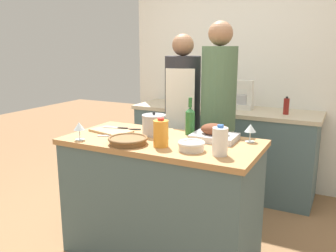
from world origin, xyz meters
TOP-DOWN VIEW (x-y plane):
  - ground_plane at (0.00, 0.00)m, footprint 12.00×12.00m
  - kitchen_island at (0.00, 0.00)m, footprint 1.43×0.71m
  - back_counter at (0.00, 1.43)m, footprint 1.99×0.60m
  - back_wall at (0.00, 1.78)m, footprint 2.49×0.10m
  - roasting_pan at (0.35, 0.16)m, footprint 0.32×0.24m
  - wicker_basket at (-0.15, -0.21)m, footprint 0.28×0.28m
  - cutting_board at (-0.46, 0.02)m, footprint 0.36×0.27m
  - stock_pot at (-0.12, 0.10)m, footprint 0.18×0.18m
  - mixing_bowl at (0.30, -0.15)m, footprint 0.18×0.18m
  - juice_jug at (0.08, -0.16)m, footprint 0.10×0.10m
  - milk_jug at (0.50, -0.16)m, footprint 0.10×0.10m
  - wine_bottle_green at (0.12, 0.24)m, footprint 0.07×0.07m
  - wine_glass_left at (0.59, 0.24)m, footprint 0.08×0.08m
  - wine_glass_right at (-0.52, -0.27)m, footprint 0.08×0.08m
  - knife_chef at (-0.41, 0.14)m, footprint 0.27×0.15m
  - knife_paring at (-0.38, -0.08)m, footprint 0.20×0.11m
  - knife_bread at (-0.46, 0.09)m, footprint 0.21×0.07m
  - stand_mixer at (0.20, 1.47)m, footprint 0.18×0.14m
  - condiment_bottle_tall at (0.65, 1.38)m, footprint 0.05×0.05m
  - condiment_bottle_short at (-0.50, 1.37)m, footprint 0.06×0.06m
  - person_cook_aproned at (-0.18, 0.75)m, footprint 0.33×0.36m
  - person_cook_guest at (0.18, 0.71)m, footprint 0.30×0.30m

SIDE VIEW (x-z plane):
  - ground_plane at x=0.00m, z-range 0.00..0.00m
  - kitchen_island at x=0.00m, z-range 0.00..0.91m
  - back_counter at x=0.00m, z-range 0.00..0.91m
  - knife_chef at x=-0.41m, z-range 0.90..0.91m
  - knife_paring at x=-0.38m, z-range 0.90..0.91m
  - cutting_board at x=-0.46m, z-range 0.91..0.92m
  - knife_bread at x=-0.46m, z-range 0.92..0.93m
  - wicker_basket at x=-0.15m, z-range 0.91..0.96m
  - person_cook_aproned at x=-0.18m, z-range 0.10..1.77m
  - mixing_bowl at x=0.30m, z-range 0.91..0.97m
  - roasting_pan at x=0.35m, z-range 0.89..1.01m
  - condiment_bottle_short at x=-0.50m, z-range 0.91..1.04m
  - stock_pot at x=-0.12m, z-range 0.89..1.07m
  - condiment_bottle_tall at x=0.65m, z-range 0.91..1.08m
  - milk_jug at x=0.50m, z-range 0.90..1.09m
  - juice_jug at x=0.08m, z-range 0.90..1.10m
  - person_cook_guest at x=0.18m, z-range 0.11..1.89m
  - wine_glass_left at x=0.59m, z-range 0.94..1.07m
  - wine_glass_right at x=-0.52m, z-range 0.94..1.07m
  - wine_bottle_green at x=0.12m, z-range 0.88..1.16m
  - stand_mixer at x=0.20m, z-range 0.89..1.19m
  - back_wall at x=0.00m, z-range 0.00..2.55m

